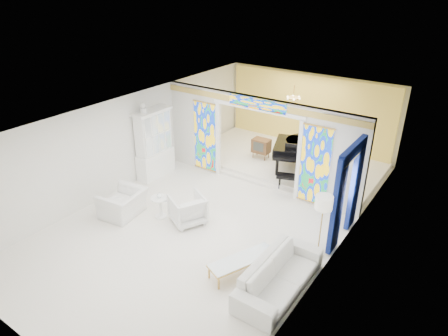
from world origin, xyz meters
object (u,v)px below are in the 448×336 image
Objects in this scene: coffee_table at (243,260)px; grand_piano at (301,147)px; sofa at (280,275)px; armchair_left at (123,203)px; armchair_right at (188,209)px; china_cabinet at (154,144)px; tv_console at (261,146)px.

coffee_table is 0.56× the size of grand_piano.
sofa is 6.09m from grand_piano.
armchair_left reaches higher than coffee_table.
armchair_right is 4.93m from grand_piano.
armchair_right is 0.52× the size of coffee_table.
china_cabinet reaches higher than grand_piano.
sofa is 0.80× the size of grand_piano.
armchair_right is 0.36× the size of sofa.
coffee_table is at bearing -98.15° from grand_piano.
grand_piano is (1.21, 4.74, 0.53)m from armchair_right.
tv_console reaches higher than coffee_table.
china_cabinet reaches higher than armchair_right.
coffee_table is 2.39× the size of tv_console.
grand_piano is 1.57m from tv_console.
china_cabinet is 5.07m from grand_piano.
armchair_right is 0.29× the size of grand_piano.
armchair_left is 5.65m from tv_console.
tv_console reaches higher than sofa.
china_cabinet is 1.54× the size of coffee_table.
sofa is (6.17, -2.55, -0.80)m from china_cabinet.
armchair_left is 1.61× the size of tv_console.
sofa is at bearing 102.43° from armchair_right.
sofa is at bearing 79.89° from armchair_left.
tv_console is (2.45, 3.03, -0.51)m from china_cabinet.
tv_console is (1.43, 5.46, 0.27)m from armchair_left.
tv_console is (-0.33, 4.66, 0.24)m from armchair_right.
sofa is 3.46× the size of tv_console.
coffee_table is 5.80m from grand_piano.
grand_piano reaches higher than armchair_right.
china_cabinet reaches higher than armchair_left.
grand_piano is 4.30× the size of tv_console.
armchair_left is at bearing 178.62° from coffee_table.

